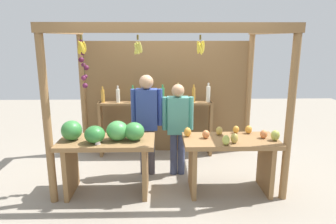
# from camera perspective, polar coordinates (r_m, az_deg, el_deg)

# --- Properties ---
(ground_plane) EXTENTS (12.00, 12.00, 0.00)m
(ground_plane) POSITION_cam_1_polar(r_m,az_deg,el_deg) (5.12, -0.05, -10.78)
(ground_plane) COLOR gray
(ground_plane) RESTS_ON ground
(market_stall) EXTENTS (3.18, 1.96, 2.29)m
(market_stall) POSITION_cam_1_polar(r_m,az_deg,el_deg) (5.14, -0.29, 4.92)
(market_stall) COLOR olive
(market_stall) RESTS_ON ground
(fruit_counter_left) EXTENTS (1.30, 0.64, 1.04)m
(fruit_counter_left) POSITION_cam_1_polar(r_m,az_deg,el_deg) (4.26, -11.39, -6.01)
(fruit_counter_left) COLOR olive
(fruit_counter_left) RESTS_ON ground
(fruit_counter_right) EXTENTS (1.30, 0.64, 0.92)m
(fruit_counter_right) POSITION_cam_1_polar(r_m,az_deg,el_deg) (4.36, 11.48, -7.29)
(fruit_counter_right) COLOR olive
(fruit_counter_right) RESTS_ON ground
(bottle_shelf_unit) EXTENTS (2.04, 0.22, 1.35)m
(bottle_shelf_unit) POSITION_cam_1_polar(r_m,az_deg,el_deg) (5.52, -2.17, -0.15)
(bottle_shelf_unit) COLOR olive
(bottle_shelf_unit) RESTS_ON ground
(vendor_man) EXTENTS (0.48, 0.21, 1.58)m
(vendor_man) POSITION_cam_1_polar(r_m,az_deg,el_deg) (4.71, -3.94, -0.80)
(vendor_man) COLOR #4B464D
(vendor_man) RESTS_ON ground
(vendor_woman) EXTENTS (0.48, 0.20, 1.44)m
(vendor_woman) POSITION_cam_1_polar(r_m,az_deg,el_deg) (4.72, 1.81, -1.91)
(vendor_woman) COLOR #3C466A
(vendor_woman) RESTS_ON ground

